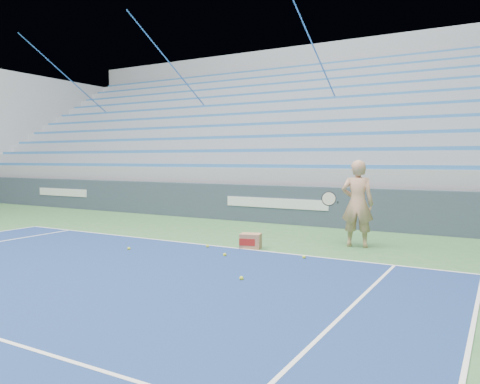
# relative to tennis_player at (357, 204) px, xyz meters

# --- Properties ---
(sponsor_barrier) EXTENTS (30.00, 0.32, 1.10)m
(sponsor_barrier) POSITION_rel_tennis_player_xyz_m (-3.03, 2.54, -0.38)
(sponsor_barrier) COLOR #344150
(sponsor_barrier) RESTS_ON ground
(bleachers) EXTENTS (31.00, 9.15, 7.30)m
(bleachers) POSITION_rel_tennis_player_xyz_m (-3.04, 8.26, 1.43)
(bleachers) COLOR #989BA1
(bleachers) RESTS_ON ground
(tennis_player) EXTENTS (0.97, 0.88, 1.85)m
(tennis_player) POSITION_rel_tennis_player_xyz_m (0.00, 0.00, 0.00)
(tennis_player) COLOR tan
(tennis_player) RESTS_ON ground
(ball_box) EXTENTS (0.49, 0.42, 0.31)m
(ball_box) POSITION_rel_tennis_player_xyz_m (-1.87, -1.28, -0.77)
(ball_box) COLOR #A87551
(ball_box) RESTS_ON ground
(tennis_ball_0) EXTENTS (0.07, 0.07, 0.07)m
(tennis_ball_0) POSITION_rel_tennis_player_xyz_m (-2.70, -1.66, -0.89)
(tennis_ball_0) COLOR #D1E32E
(tennis_ball_0) RESTS_ON ground
(tennis_ball_1) EXTENTS (0.07, 0.07, 0.07)m
(tennis_ball_1) POSITION_rel_tennis_player_xyz_m (-0.51, -1.70, -0.89)
(tennis_ball_1) COLOR #D1E32E
(tennis_ball_1) RESTS_ON ground
(tennis_ball_2) EXTENTS (0.07, 0.07, 0.07)m
(tennis_ball_2) POSITION_rel_tennis_player_xyz_m (-3.95, -2.69, -0.89)
(tennis_ball_2) COLOR #D1E32E
(tennis_ball_2) RESTS_ON ground
(tennis_ball_3) EXTENTS (0.07, 0.07, 0.07)m
(tennis_ball_3) POSITION_rel_tennis_player_xyz_m (-0.77, -3.63, -0.89)
(tennis_ball_3) COLOR #D1E32E
(tennis_ball_3) RESTS_ON ground
(tennis_ball_4) EXTENTS (0.07, 0.07, 0.07)m
(tennis_ball_4) POSITION_rel_tennis_player_xyz_m (-1.92, -2.24, -0.89)
(tennis_ball_4) COLOR #D1E32E
(tennis_ball_4) RESTS_ON ground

